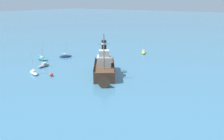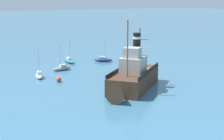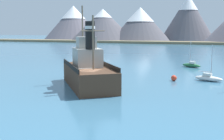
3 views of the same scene
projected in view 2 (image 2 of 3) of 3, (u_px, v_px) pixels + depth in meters
ground_plane at (142, 84)px, 51.24m from camera, size 600.00×600.00×0.00m
old_tugboat at (133, 77)px, 48.16m from camera, size 11.38×13.52×9.90m
sailboat_white at (39, 75)px, 55.37m from camera, size 3.95×2.26×4.90m
sailboat_navy at (103, 60)px, 69.20m from camera, size 3.35×3.57×4.90m
sailboat_teal at (69, 61)px, 67.89m from camera, size 3.85×1.28×4.90m
sailboat_grey at (62, 68)px, 60.98m from camera, size 1.65×3.92×4.90m
mooring_buoy at (59, 80)px, 52.55m from camera, size 0.78×0.78×0.78m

